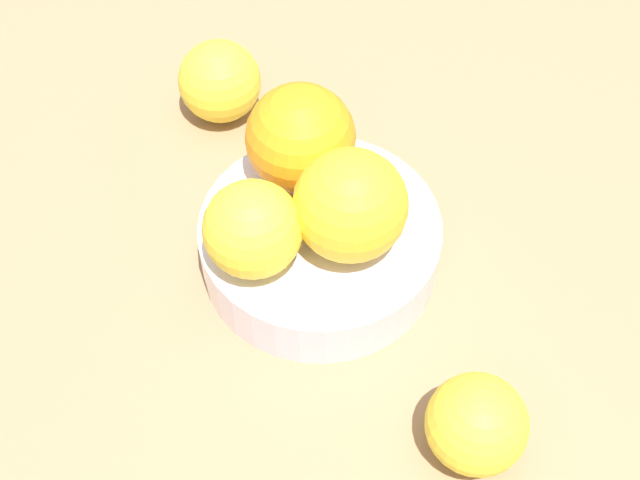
% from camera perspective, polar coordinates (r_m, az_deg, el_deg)
% --- Properties ---
extents(ground_plane, '(1.10, 1.10, 0.02)m').
position_cam_1_polar(ground_plane, '(0.68, -0.00, -1.81)').
color(ground_plane, '#997551').
extents(fruit_bowl, '(0.18, 0.18, 0.04)m').
position_cam_1_polar(fruit_bowl, '(0.66, -0.00, -0.29)').
color(fruit_bowl, silver).
rests_on(fruit_bowl, ground_plane).
extents(orange_in_bowl_0, '(0.08, 0.08, 0.08)m').
position_cam_1_polar(orange_in_bowl_0, '(0.60, 1.95, 2.22)').
color(orange_in_bowl_0, yellow).
rests_on(orange_in_bowl_0, fruit_bowl).
extents(orange_in_bowl_1, '(0.07, 0.07, 0.07)m').
position_cam_1_polar(orange_in_bowl_1, '(0.59, -4.33, 0.69)').
color(orange_in_bowl_1, yellow).
rests_on(orange_in_bowl_1, fruit_bowl).
extents(orange_in_bowl_2, '(0.08, 0.08, 0.08)m').
position_cam_1_polar(orange_in_bowl_2, '(0.64, -1.25, 6.53)').
color(orange_in_bowl_2, orange).
rests_on(orange_in_bowl_2, fruit_bowl).
extents(orange_loose_0, '(0.07, 0.07, 0.07)m').
position_cam_1_polar(orange_loose_0, '(0.75, -6.43, 10.04)').
color(orange_loose_0, yellow).
rests_on(orange_loose_0, ground_plane).
extents(orange_loose_1, '(0.07, 0.07, 0.07)m').
position_cam_1_polar(orange_loose_1, '(0.58, 9.97, -11.52)').
color(orange_loose_1, yellow).
rests_on(orange_loose_1, ground_plane).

